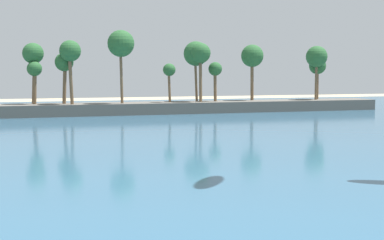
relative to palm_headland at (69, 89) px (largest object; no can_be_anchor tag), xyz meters
name	(u,v)px	position (x,y,z in m)	size (l,w,h in m)	color
sea	(79,124)	(0.44, -12.81, -3.98)	(220.00, 105.44, 0.06)	#33607F
palm_headland	(69,89)	(0.00, 0.00, 0.00)	(101.60, 6.71, 13.25)	#605B54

